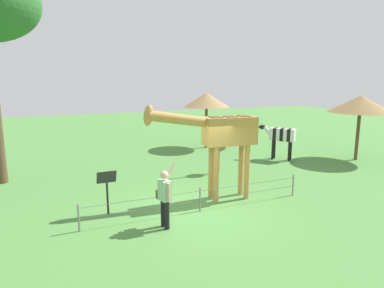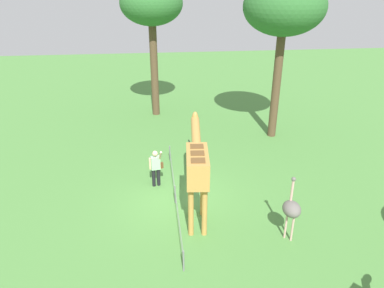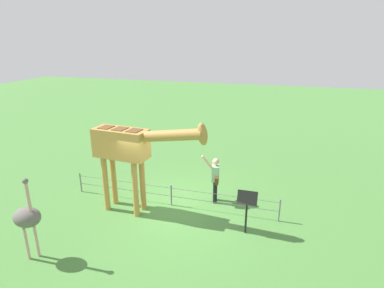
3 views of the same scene
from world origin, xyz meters
name	(u,v)px [view 2 (image 2 of 3)]	position (x,y,z in m)	size (l,w,h in m)	color
ground_plane	(180,202)	(0.00, 0.00, 0.00)	(60.00, 60.00, 0.00)	#4C843D
giraffe	(197,165)	(-1.06, -0.50, 2.16)	(3.72, 0.85, 3.22)	#BC8942
visitor	(156,166)	(1.34, 0.86, 0.90)	(0.60, 0.57, 1.74)	black
ostrich	(292,209)	(-2.47, -3.33, 1.18)	(0.70, 0.56, 2.25)	#CC9E93
tree_east	(284,8)	(5.81, -5.45, 6.47)	(3.86, 3.86, 7.91)	brown
tree_northeast	(151,5)	(9.89, 0.69, 6.37)	(3.50, 3.50, 7.73)	brown
info_sign	(191,150)	(2.59, -0.70, 0.95)	(0.56, 0.21, 1.32)	black
wire_fence	(175,194)	(0.00, 0.19, 0.40)	(7.05, 0.05, 0.75)	slate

